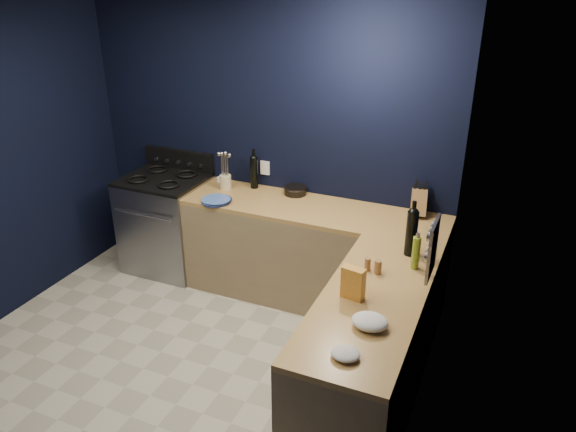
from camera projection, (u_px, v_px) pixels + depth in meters
The scene contains 27 objects.
floor at pixel (168, 378), 4.13m from camera, with size 3.50×3.50×0.02m, color #B6B19F.
ceiling at pixel (124, 4), 3.03m from camera, with size 3.50×3.50×0.02m, color silver.
wall_back at pixel (266, 144), 5.04m from camera, with size 3.50×0.02×2.60m, color black.
wall_right at pixel (422, 274), 2.94m from camera, with size 0.02×3.50×2.60m, color black.
cab_back at pixel (312, 256), 4.92m from camera, with size 2.30×0.63×0.86m, color #8D7652.
top_back at pixel (313, 210), 4.73m from camera, with size 2.30×0.63×0.04m, color brown.
cab_right at pixel (368, 357), 3.66m from camera, with size 0.63×1.67×0.86m, color #8D7652.
top_right at pixel (372, 300), 3.47m from camera, with size 0.63×1.67×0.04m, color brown.
gas_range at pixel (167, 224), 5.45m from camera, with size 0.76×0.66×0.92m, color gray.
oven_door at pixel (148, 239), 5.19m from camera, with size 0.59×0.02×0.42m, color black.
cooktop at pixel (163, 180), 5.25m from camera, with size 0.76×0.66×0.03m, color black.
backguard at pixel (180, 160), 5.45m from camera, with size 0.76×0.06×0.20m, color black.
spice_panel at pixel (433, 249), 3.46m from camera, with size 0.02×0.28×0.38m, color gray.
wall_outlet at pixel (265, 168), 5.12m from camera, with size 0.09×0.02×0.13m, color white.
plate_stack at pixel (216, 200), 4.83m from camera, with size 0.25×0.25×0.03m, color #2B6494.
ramekin at pixel (221, 179), 5.31m from camera, with size 0.09×0.09×0.03m, color white.
utensil_crock at pixel (226, 182), 5.11m from camera, with size 0.11×0.11×0.13m, color beige.
wine_bottle_back at pixel (254, 173), 5.09m from camera, with size 0.07×0.07×0.29m, color black.
lemon_basket at pixel (295, 190), 4.99m from camera, with size 0.20×0.20×0.08m, color black.
knife_block at pixel (419, 202), 4.57m from camera, with size 0.12×0.20×0.22m, color olive.
wine_bottle_right at pixel (411, 233), 3.91m from camera, with size 0.08×0.08×0.33m, color black.
oil_bottle at pixel (416, 253), 3.75m from camera, with size 0.05×0.05×0.24m, color olive.
spice_jar_near at pixel (368, 264), 3.75m from camera, with size 0.04×0.04×0.09m, color olive.
spice_jar_far at pixel (378, 267), 3.72m from camera, with size 0.05×0.05×0.10m, color olive.
crouton_bag at pixel (353, 283), 3.42m from camera, with size 0.14×0.07×0.21m, color red.
towel_front at pixel (370, 322), 3.17m from camera, with size 0.22×0.18×0.08m, color white.
towel_end at pixel (345, 354), 2.93m from camera, with size 0.16×0.14×0.05m, color white.
Camera 1 is at (2.11, -2.62, 2.82)m, focal length 34.41 mm.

